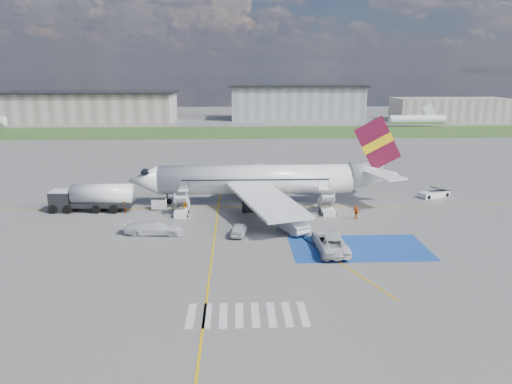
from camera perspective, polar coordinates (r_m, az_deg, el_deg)
ground at (r=55.01m, az=0.46°, el=-5.12°), size 400.00×400.00×0.00m
grass_strip at (r=148.09m, az=-1.29°, el=6.85°), size 400.00×30.00×0.01m
taxiway_line_main at (r=66.47m, az=-0.03°, el=-1.77°), size 120.00×0.20×0.01m
taxiway_line_cross at (r=45.67m, az=-5.29°, el=-9.23°), size 0.20×60.00×0.01m
taxiway_line_diag at (r=66.47m, az=-0.03°, el=-1.77°), size 20.71×56.45×0.01m
staging_box at (r=52.69m, az=11.67°, el=-6.27°), size 14.00×8.00×0.01m
crosswalk at (r=38.37m, az=-1.00°, el=-13.86°), size 9.00×4.00×0.01m
terminal_west at (r=189.85m, az=-18.55°, el=9.19°), size 60.00×22.00×10.00m
terminal_centre at (r=188.71m, az=4.67°, el=10.13°), size 48.00×18.00×12.00m
terminal_east at (r=196.45m, az=21.24°, el=8.81°), size 40.00×16.00×8.00m
airliner at (r=67.66m, az=1.18°, el=1.47°), size 36.81×32.95×11.92m
airstairs_fwd at (r=63.47m, az=-8.52°, el=-2.10°), size 1.90×5.20×3.60m
airstairs_aft at (r=64.12m, az=8.16°, el=-1.92°), size 1.90×5.20×3.60m
fuel_tanker at (r=67.84m, az=-18.15°, el=-0.84°), size 10.56×3.29×3.57m
gpu_cart at (r=66.56m, az=-11.01°, el=-1.40°), size 1.85×1.24×1.50m
belt_loader at (r=76.37m, az=19.73°, el=-0.25°), size 5.16×3.37×1.51m
car_silver_a at (r=55.37m, az=-1.94°, el=-4.25°), size 2.22×4.23×1.37m
car_silver_b at (r=56.46m, az=4.01°, el=-3.73°), size 3.99×5.46×1.71m
van_white_a at (r=51.33m, az=8.47°, el=-5.32°), size 2.88×6.15×2.30m
van_white_b at (r=56.58m, az=-11.55°, el=-3.82°), size 5.12×2.41×1.95m
crew_fwd at (r=64.04m, az=-8.09°, el=-1.78°), size 0.69×0.62×1.59m
crew_nose at (r=65.92m, az=-14.81°, el=-1.67°), size 0.78×0.89×1.55m
crew_aft at (r=62.34m, az=11.38°, el=-2.27°), size 0.98×1.06×1.75m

